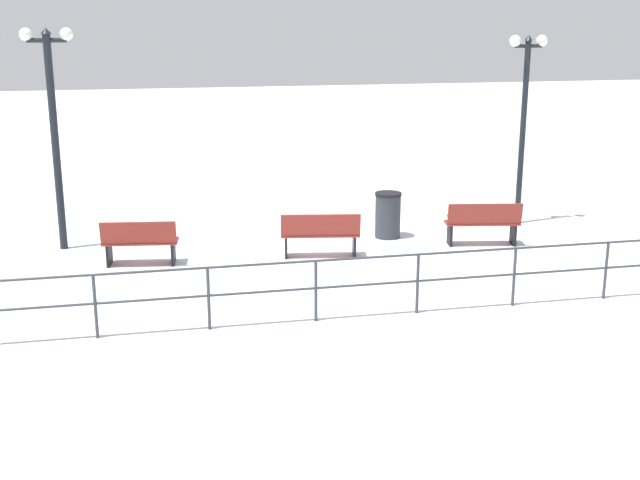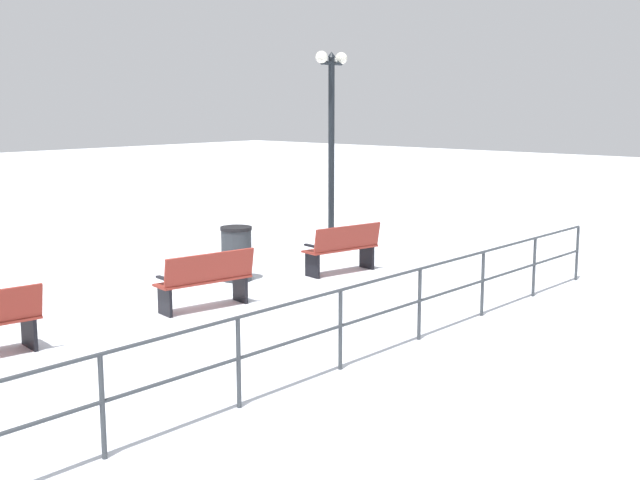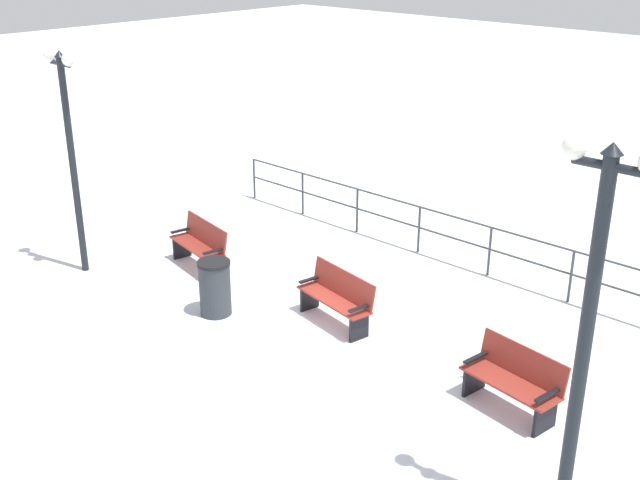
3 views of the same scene
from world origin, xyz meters
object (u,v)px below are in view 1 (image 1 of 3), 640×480
Objects in this scene: bench_nearest at (483,223)px; lamppost_near at (525,101)px; bench_third at (140,242)px; bench_second at (320,234)px; trash_bin at (388,215)px; lamppost_middle at (53,112)px.

bench_nearest is 3.24m from lamppost_near.
lamppost_near is at bearing -71.66° from bench_third.
bench_second is 2.13m from trash_bin.
bench_nearest is 2.04m from trash_bin.
bench_nearest is 3.50m from bench_second.
bench_third is (0.08, 7.00, -0.03)m from bench_nearest.
bench_third is 9.02m from lamppost_near.
trash_bin is (0.98, -5.26, 0.03)m from bench_third.
bench_second is at bearing 102.61° from bench_nearest.
trash_bin is (-0.58, -6.81, -2.31)m from lamppost_middle.
lamppost_middle is (1.64, 8.56, 2.31)m from bench_nearest.
bench_nearest is 0.38× the size of lamppost_near.
bench_third is at bearing 100.59° from trash_bin.
bench_third is at bearing 100.31° from lamppost_near.
bench_second reaches higher than bench_third.
lamppost_near is at bearing -80.13° from trash_bin.
bench_second is at bearing 124.37° from trash_bin.
bench_nearest is 1.62× the size of trash_bin.
lamppost_near is (1.64, -1.57, 2.31)m from bench_nearest.
bench_second is at bearing 109.33° from lamppost_near.
bench_third is 0.35× the size of lamppost_near.
lamppost_near is (1.56, -8.57, 2.34)m from bench_third.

